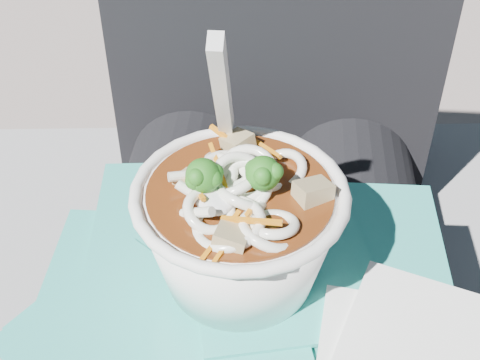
# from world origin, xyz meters

# --- Properties ---
(lap) EXTENTS (0.31, 0.48, 0.14)m
(lap) POSITION_xyz_m (0.00, 0.00, 0.54)
(lap) COLOR black
(lap) RESTS_ON stone_ledge
(person_body) EXTENTS (0.34, 0.94, 1.01)m
(person_body) POSITION_xyz_m (0.00, 0.09, 0.56)
(person_body) COLOR black
(person_body) RESTS_ON ground
(plastic_bag) EXTENTS (0.37, 0.34, 0.02)m
(plastic_bag) POSITION_xyz_m (-0.02, -0.02, 0.62)
(plastic_bag) COLOR teal
(plastic_bag) RESTS_ON lap
(udon_bowl) EXTENTS (0.15, 0.15, 0.20)m
(udon_bowl) POSITION_xyz_m (-0.02, -0.01, 0.68)
(udon_bowl) COLOR white
(udon_bowl) RESTS_ON plastic_bag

